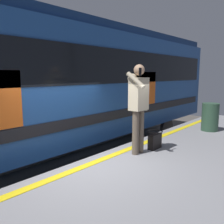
% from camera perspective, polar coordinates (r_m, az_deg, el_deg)
% --- Properties ---
extents(ground_plane, '(24.58, 24.58, 0.00)m').
position_cam_1_polar(ground_plane, '(5.29, -6.29, -21.73)').
color(ground_plane, '#4C4742').
extents(platform, '(14.06, 3.94, 1.06)m').
position_cam_1_polar(platform, '(4.01, 15.11, -24.06)').
color(platform, gray).
rests_on(platform, ground).
extents(safety_line, '(13.78, 0.16, 0.01)m').
position_cam_1_polar(safety_line, '(4.63, -3.92, -11.72)').
color(safety_line, yellow).
rests_on(safety_line, platform).
extents(track_rail_near, '(18.28, 0.08, 0.16)m').
position_cam_1_polar(track_rail_near, '(6.30, -15.90, -15.95)').
color(track_rail_near, slate).
rests_on(track_rail_near, ground).
extents(track_rail_far, '(18.28, 0.08, 0.16)m').
position_cam_1_polar(track_rail_far, '(7.45, -22.16, -12.28)').
color(track_rail_far, slate).
rests_on(track_rail_far, ground).
extents(train_carriage, '(13.57, 2.83, 3.92)m').
position_cam_1_polar(train_carriage, '(6.88, -13.14, 7.09)').
color(train_carriage, '#1E478C').
rests_on(train_carriage, ground).
extents(passenger, '(0.57, 0.55, 1.83)m').
position_cam_1_polar(passenger, '(4.92, 6.27, 2.45)').
color(passenger, brown).
rests_on(passenger, platform).
extents(handbag, '(0.37, 0.34, 0.40)m').
position_cam_1_polar(handbag, '(5.44, 10.11, -6.60)').
color(handbag, black).
rests_on(handbag, platform).
extents(trash_bin, '(0.48, 0.48, 0.81)m').
position_cam_1_polar(trash_bin, '(7.57, 22.22, -1.11)').
color(trash_bin, '#2D4C38').
rests_on(trash_bin, platform).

